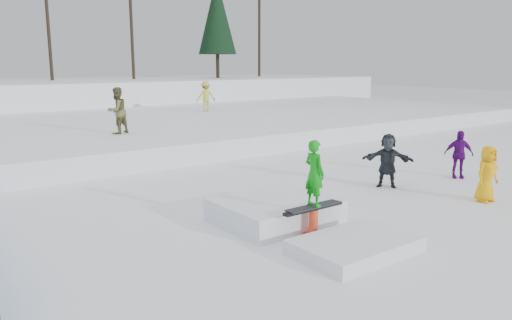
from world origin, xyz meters
TOP-DOWN VIEW (x-y plane):
  - ground at (0.00, 0.00)m, footprint 120.00×120.00m
  - snow_berm at (0.00, 30.00)m, footprint 60.00×14.00m
  - snow_midrise at (0.00, 16.00)m, footprint 50.00×18.00m
  - treeline at (6.18, 28.28)m, footprint 40.24×4.22m
  - walker_olive at (0.28, 11.19)m, footprint 1.13×1.01m
  - walker_ygreen at (8.24, 17.28)m, footprint 1.32×1.03m
  - spectator_purple at (7.31, 0.13)m, footprint 0.91×0.91m
  - spectator_yellow at (5.33, -1.90)m, footprint 0.79×0.55m
  - spectator_dark at (4.50, 0.75)m, footprint 1.29×1.48m
  - jib_rail_feature at (-0.32, -0.55)m, footprint 2.60×4.40m

SIDE VIEW (x-z plane):
  - ground at x=0.00m, z-range 0.00..0.00m
  - jib_rail_feature at x=-0.32m, z-range -0.75..1.36m
  - snow_midrise at x=0.00m, z-range 0.00..0.80m
  - spectator_yellow at x=5.33m, z-range 0.00..1.53m
  - spectator_purple at x=7.31m, z-range 0.00..1.55m
  - spectator_dark at x=4.50m, z-range 0.00..1.62m
  - snow_berm at x=0.00m, z-range 0.00..2.40m
  - walker_ygreen at x=8.24m, z-range 0.80..2.60m
  - walker_olive at x=0.28m, z-range 0.80..2.71m
  - treeline at x=6.18m, z-range 2.20..12.70m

